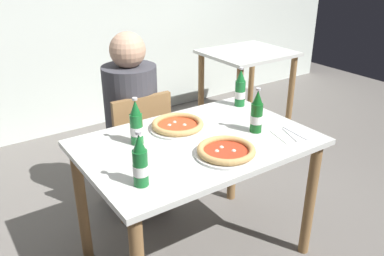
# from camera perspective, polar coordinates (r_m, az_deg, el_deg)

# --- Properties ---
(ground_plane) EXTENTS (8.00, 8.00, 0.00)m
(ground_plane) POSITION_cam_1_polar(r_m,az_deg,el_deg) (2.50, 0.68, -17.36)
(ground_plane) COLOR slate
(dining_table_main) EXTENTS (1.20, 0.80, 0.75)m
(dining_table_main) POSITION_cam_1_polar(r_m,az_deg,el_deg) (2.13, 0.76, -4.49)
(dining_table_main) COLOR silver
(dining_table_main) RESTS_ON ground_plane
(chair_behind_table) EXTENTS (0.41, 0.41, 0.85)m
(chair_behind_table) POSITION_cam_1_polar(r_m,az_deg,el_deg) (2.65, -7.84, -2.44)
(chair_behind_table) COLOR olive
(chair_behind_table) RESTS_ON ground_plane
(diner_seated) EXTENTS (0.34, 0.34, 1.21)m
(diner_seated) POSITION_cam_1_polar(r_m,az_deg,el_deg) (2.64, -8.42, -0.04)
(diner_seated) COLOR #2D3342
(diner_seated) RESTS_ON ground_plane
(dining_table_background) EXTENTS (0.80, 0.70, 0.75)m
(dining_table_background) POSITION_cam_1_polar(r_m,az_deg,el_deg) (3.99, 7.81, 8.53)
(dining_table_background) COLOR silver
(dining_table_background) RESTS_ON ground_plane
(pizza_margherita_near) EXTENTS (0.31, 0.31, 0.04)m
(pizza_margherita_near) POSITION_cam_1_polar(r_m,az_deg,el_deg) (2.20, -2.05, 0.39)
(pizza_margherita_near) COLOR white
(pizza_margherita_near) RESTS_ON dining_table_main
(pizza_marinara_far) EXTENTS (0.30, 0.30, 0.04)m
(pizza_marinara_far) POSITION_cam_1_polar(r_m,az_deg,el_deg) (1.93, 4.87, -3.30)
(pizza_marinara_far) COLOR white
(pizza_marinara_far) RESTS_ON dining_table_main
(beer_bottle_left) EXTENTS (0.07, 0.07, 0.25)m
(beer_bottle_left) POSITION_cam_1_polar(r_m,az_deg,el_deg) (2.02, -7.91, 0.47)
(beer_bottle_left) COLOR #196B2D
(beer_bottle_left) RESTS_ON dining_table_main
(beer_bottle_center) EXTENTS (0.07, 0.07, 0.25)m
(beer_bottle_center) POSITION_cam_1_polar(r_m,az_deg,el_deg) (2.52, 6.86, 5.42)
(beer_bottle_center) COLOR #196B2D
(beer_bottle_center) RESTS_ON dining_table_main
(beer_bottle_right) EXTENTS (0.07, 0.07, 0.25)m
(beer_bottle_right) POSITION_cam_1_polar(r_m,az_deg,el_deg) (2.16, 9.17, 2.03)
(beer_bottle_right) COLOR #14591E
(beer_bottle_right) RESTS_ON dining_table_main
(beer_bottle_extra) EXTENTS (0.07, 0.07, 0.25)m
(beer_bottle_extra) POSITION_cam_1_polar(r_m,az_deg,el_deg) (1.67, -7.37, -4.94)
(beer_bottle_extra) COLOR #196B2D
(beer_bottle_extra) RESTS_ON dining_table_main
(napkin_with_cutlery) EXTENTS (0.22, 0.22, 0.01)m
(napkin_with_cutlery) POSITION_cam_1_polar(r_m,az_deg,el_deg) (2.20, 14.13, -0.93)
(napkin_with_cutlery) COLOR white
(napkin_with_cutlery) RESTS_ON dining_table_main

